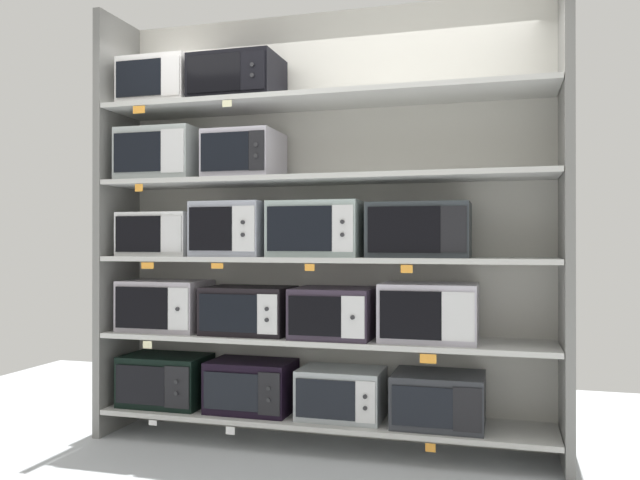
# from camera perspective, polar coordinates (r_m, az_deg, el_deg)

# --- Properties ---
(back_panel) EXTENTS (2.89, 0.04, 2.67)m
(back_panel) POSITION_cam_1_polar(r_m,az_deg,el_deg) (4.12, 0.95, 1.48)
(back_panel) COLOR beige
(back_panel) RESTS_ON ground
(upright_left) EXTENTS (0.05, 0.46, 2.67)m
(upright_left) POSITION_cam_1_polar(r_m,az_deg,el_deg) (4.45, -17.33, 1.37)
(upright_left) COLOR slate
(upright_left) RESTS_ON ground
(upright_right) EXTENTS (0.05, 0.46, 2.67)m
(upright_right) POSITION_cam_1_polar(r_m,az_deg,el_deg) (3.74, 20.76, 1.67)
(upright_right) COLOR slate
(upright_right) RESTS_ON ground
(shelf_0) EXTENTS (2.69, 0.46, 0.03)m
(shelf_0) POSITION_cam_1_polar(r_m,az_deg,el_deg) (4.01, 0.00, -15.38)
(shelf_0) COLOR beige
(shelf_0) RESTS_ON ground
(microwave_0) EXTENTS (0.53, 0.36, 0.32)m
(microwave_0) POSITION_cam_1_polar(r_m,az_deg,el_deg) (4.35, -13.37, -11.83)
(microwave_0) COLOR black
(microwave_0) RESTS_ON shelf_0
(microwave_1) EXTENTS (0.51, 0.36, 0.31)m
(microwave_1) POSITION_cam_1_polar(r_m,az_deg,el_deg) (4.10, -6.03, -12.58)
(microwave_1) COLOR black
(microwave_1) RESTS_ON shelf_0
(microwave_2) EXTENTS (0.49, 0.35, 0.29)m
(microwave_2) POSITION_cam_1_polar(r_m,az_deg,el_deg) (3.94, 1.87, -13.27)
(microwave_2) COLOR #9EA5A8
(microwave_2) RESTS_ON shelf_0
(microwave_3) EXTENTS (0.51, 0.39, 0.29)m
(microwave_3) POSITION_cam_1_polar(r_m,az_deg,el_deg) (3.84, 10.34, -13.56)
(microwave_3) COLOR #292C30
(microwave_3) RESTS_ON shelf_0
(price_tag_0) EXTENTS (0.05, 0.00, 0.03)m
(price_tag_0) POSITION_cam_1_polar(r_m,az_deg,el_deg) (4.18, -14.43, -15.23)
(price_tag_0) COLOR white
(price_tag_1) EXTENTS (0.06, 0.00, 0.05)m
(price_tag_1) POSITION_cam_1_polar(r_m,az_deg,el_deg) (3.96, -7.86, -16.20)
(price_tag_1) COLOR white
(price_tag_2) EXTENTS (0.05, 0.00, 0.04)m
(price_tag_2) POSITION_cam_1_polar(r_m,az_deg,el_deg) (3.68, 9.64, -17.48)
(price_tag_2) COLOR orange
(shelf_1) EXTENTS (2.69, 0.46, 0.03)m
(shelf_1) POSITION_cam_1_polar(r_m,az_deg,el_deg) (3.91, 0.00, -8.66)
(shelf_1) COLOR beige
(microwave_4) EXTENTS (0.53, 0.37, 0.32)m
(microwave_4) POSITION_cam_1_polar(r_m,az_deg,el_deg) (4.28, -13.39, -5.58)
(microwave_4) COLOR #A49DA7
(microwave_4) RESTS_ON shelf_1
(microwave_5) EXTENTS (0.52, 0.39, 0.29)m
(microwave_5) POSITION_cam_1_polar(r_m,az_deg,el_deg) (4.04, -6.24, -6.12)
(microwave_5) COLOR black
(microwave_5) RESTS_ON shelf_1
(microwave_6) EXTENTS (0.47, 0.44, 0.29)m
(microwave_6) POSITION_cam_1_polar(r_m,az_deg,el_deg) (3.87, 1.29, -6.36)
(microwave_6) COLOR #302634
(microwave_6) RESTS_ON shelf_1
(microwave_7) EXTENTS (0.54, 0.37, 0.33)m
(microwave_7) POSITION_cam_1_polar(r_m,az_deg,el_deg) (3.76, 9.52, -6.25)
(microwave_7) COLOR #B6B1BE
(microwave_7) RESTS_ON shelf_1
(price_tag_3) EXTENTS (0.06, 0.00, 0.04)m
(price_tag_3) POSITION_cam_1_polar(r_m,az_deg,el_deg) (4.10, -14.87, -8.85)
(price_tag_3) COLOR beige
(price_tag_4) EXTENTS (0.09, 0.00, 0.05)m
(price_tag_4) POSITION_cam_1_polar(r_m,az_deg,el_deg) (3.57, 9.44, -10.22)
(price_tag_4) COLOR orange
(shelf_2) EXTENTS (2.69, 0.46, 0.03)m
(shelf_2) POSITION_cam_1_polar(r_m,az_deg,el_deg) (3.87, 0.00, -1.70)
(shelf_2) COLOR beige
(microwave_8) EXTENTS (0.48, 0.36, 0.27)m
(microwave_8) POSITION_cam_1_polar(r_m,az_deg,el_deg) (4.27, -13.67, 0.49)
(microwave_8) COLOR silver
(microwave_8) RESTS_ON shelf_2
(microwave_9) EXTENTS (0.44, 0.43, 0.33)m
(microwave_9) POSITION_cam_1_polar(r_m,az_deg,el_deg) (4.05, -7.47, 0.93)
(microwave_9) COLOR #979BA9
(microwave_9) RESTS_ON shelf_2
(microwave_10) EXTENTS (0.54, 0.40, 0.33)m
(microwave_10) POSITION_cam_1_polar(r_m,az_deg,el_deg) (3.87, -0.19, 0.96)
(microwave_10) COLOR #96A7A3
(microwave_10) RESTS_ON shelf_2
(microwave_11) EXTENTS (0.57, 0.34, 0.31)m
(microwave_11) POSITION_cam_1_polar(r_m,az_deg,el_deg) (3.75, 8.65, 0.87)
(microwave_11) COLOR #2E3539
(microwave_11) RESTS_ON shelf_2
(price_tag_5) EXTENTS (0.08, 0.00, 0.04)m
(price_tag_5) POSITION_cam_1_polar(r_m,az_deg,el_deg) (4.06, -14.86, -2.18)
(price_tag_5) COLOR orange
(price_tag_6) EXTENTS (0.08, 0.00, 0.03)m
(price_tag_6) POSITION_cam_1_polar(r_m,az_deg,el_deg) (3.85, -8.99, -2.25)
(price_tag_6) COLOR orange
(price_tag_7) EXTENTS (0.06, 0.00, 0.04)m
(price_tag_7) POSITION_cam_1_polar(r_m,az_deg,el_deg) (3.65, -0.91, -2.41)
(price_tag_7) COLOR orange
(price_tag_8) EXTENTS (0.06, 0.00, 0.04)m
(price_tag_8) POSITION_cam_1_polar(r_m,az_deg,el_deg) (3.53, 7.59, -2.52)
(price_tag_8) COLOR orange
(shelf_3) EXTENTS (2.69, 0.46, 0.03)m
(shelf_3) POSITION_cam_1_polar(r_m,az_deg,el_deg) (3.89, 0.00, 5.30)
(shelf_3) COLOR beige
(microwave_12) EXTENTS (0.51, 0.40, 0.33)m
(microwave_12) POSITION_cam_1_polar(r_m,az_deg,el_deg) (4.30, -13.49, 7.17)
(microwave_12) COLOR #9EA7A5
(microwave_12) RESTS_ON shelf_3
(microwave_13) EXTENTS (0.42, 0.41, 0.29)m
(microwave_13) POSITION_cam_1_polar(r_m,az_deg,el_deg) (4.06, -6.65, 7.34)
(microwave_13) COLOR #B7B2C0
(microwave_13) RESTS_ON shelf_3
(price_tag_9) EXTENTS (0.05, 0.00, 0.05)m
(price_tag_9) POSITION_cam_1_polar(r_m,az_deg,el_deg) (4.10, -15.57, 4.43)
(price_tag_9) COLOR orange
(shelf_4) EXTENTS (2.69, 0.46, 0.03)m
(shelf_4) POSITION_cam_1_polar(r_m,az_deg,el_deg) (3.96, 0.00, 12.14)
(shelf_4) COLOR beige
(microwave_14) EXTENTS (0.46, 0.35, 0.30)m
(microwave_14) POSITION_cam_1_polar(r_m,az_deg,el_deg) (4.40, -13.74, 13.12)
(microwave_14) COLOR white
(microwave_14) RESTS_ON shelf_4
(microwave_15) EXTENTS (0.53, 0.39, 0.28)m
(microwave_15) POSITION_cam_1_polar(r_m,az_deg,el_deg) (4.17, -7.27, 13.72)
(microwave_15) COLOR black
(microwave_15) RESTS_ON shelf_4
(price_tag_10) EXTENTS (0.08, 0.00, 0.05)m
(price_tag_10) POSITION_cam_1_polar(r_m,az_deg,el_deg) (4.17, -15.56, 10.94)
(price_tag_10) COLOR orange
(price_tag_11) EXTENTS (0.06, 0.00, 0.04)m
(price_tag_11) POSITION_cam_1_polar(r_m,az_deg,el_deg) (3.90, -8.14, 11.74)
(price_tag_11) COLOR beige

